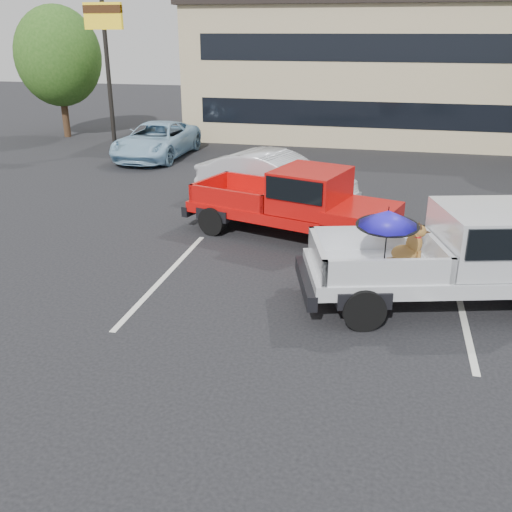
% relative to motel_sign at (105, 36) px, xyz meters
% --- Properties ---
extents(ground, '(90.00, 90.00, 0.00)m').
position_rel_motel_sign_xyz_m(ground, '(10.00, -14.00, -4.65)').
color(ground, black).
rests_on(ground, ground).
extents(stripe_left, '(0.12, 5.00, 0.01)m').
position_rel_motel_sign_xyz_m(stripe_left, '(7.00, -12.00, -4.65)').
color(stripe_left, silver).
rests_on(stripe_left, ground).
extents(stripe_right, '(0.12, 5.00, 0.01)m').
position_rel_motel_sign_xyz_m(stripe_right, '(13.00, -12.00, -4.65)').
color(stripe_right, silver).
rests_on(stripe_right, ground).
extents(motel_building, '(20.40, 8.40, 6.30)m').
position_rel_motel_sign_xyz_m(motel_building, '(12.00, 6.99, -1.45)').
color(motel_building, tan).
rests_on(motel_building, ground).
extents(motel_sign, '(1.60, 0.22, 6.00)m').
position_rel_motel_sign_xyz_m(motel_sign, '(0.00, 0.00, 0.00)').
color(motel_sign, black).
rests_on(motel_sign, ground).
extents(tree_left, '(3.96, 3.96, 6.02)m').
position_rel_motel_sign_xyz_m(tree_left, '(-4.00, 3.00, -0.92)').
color(tree_left, '#332114').
rests_on(tree_left, ground).
extents(tree_back, '(4.68, 4.68, 7.11)m').
position_rel_motel_sign_xyz_m(tree_back, '(16.00, 10.00, -0.24)').
color(tree_back, '#332114').
rests_on(tree_back, ground).
extents(silver_pickup, '(6.01, 3.40, 2.06)m').
position_rel_motel_sign_xyz_m(silver_pickup, '(13.06, -11.93, -3.60)').
color(silver_pickup, black).
rests_on(silver_pickup, ground).
extents(red_pickup, '(5.72, 3.37, 1.78)m').
position_rel_motel_sign_xyz_m(red_pickup, '(9.50, -9.01, -3.68)').
color(red_pickup, black).
rests_on(red_pickup, ground).
extents(silver_sedan, '(5.04, 3.04, 1.57)m').
position_rel_motel_sign_xyz_m(silver_sedan, '(8.26, -6.31, -3.87)').
color(silver_sedan, '#B4B6BC').
rests_on(silver_sedan, ground).
extents(blue_suv, '(2.38, 5.07, 1.40)m').
position_rel_motel_sign_xyz_m(blue_suv, '(2.19, -0.63, -3.95)').
color(blue_suv, '#8CB6D1').
rests_on(blue_suv, ground).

